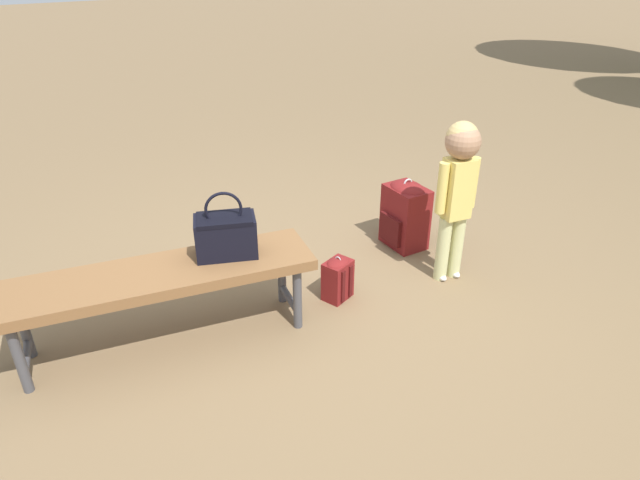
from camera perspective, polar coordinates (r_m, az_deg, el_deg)
ground_plane at (r=3.36m, az=-1.35°, el=-7.15°), size 40.00×40.00×0.00m
park_bench at (r=3.02m, az=-15.96°, el=-3.96°), size 1.64×0.66×0.45m
handbag at (r=3.00m, az=-9.60°, el=0.62°), size 0.36×0.28×0.37m
child_standing at (r=3.46m, az=13.92°, el=6.18°), size 0.28×0.21×1.04m
backpack_large at (r=3.97m, az=8.70°, el=2.77°), size 0.27×0.30×0.51m
backpack_small at (r=3.39m, az=1.80°, el=-3.84°), size 0.21×0.19×0.29m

